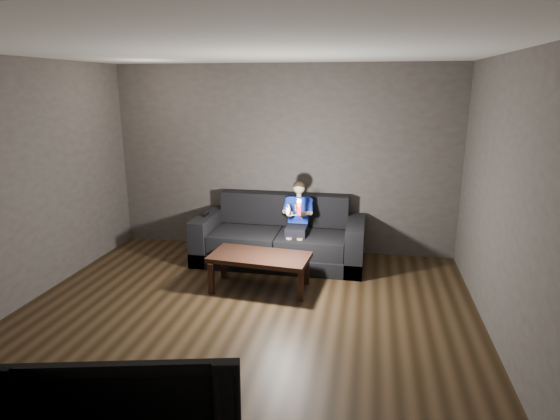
# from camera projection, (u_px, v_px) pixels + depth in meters

# --- Properties ---
(floor) EXTENTS (5.00, 5.00, 0.00)m
(floor) POSITION_uv_depth(u_px,v_px,m) (237.00, 328.00, 4.76)
(floor) COLOR black
(floor) RESTS_ON ground
(back_wall) EXTENTS (5.00, 0.04, 2.70)m
(back_wall) POSITION_uv_depth(u_px,v_px,m) (282.00, 160.00, 6.79)
(back_wall) COLOR #393431
(back_wall) RESTS_ON ground
(front_wall) EXTENTS (5.00, 0.04, 2.70)m
(front_wall) POSITION_uv_depth(u_px,v_px,m) (71.00, 333.00, 2.04)
(front_wall) COLOR #393431
(front_wall) RESTS_ON ground
(left_wall) EXTENTS (0.04, 5.00, 2.70)m
(left_wall) POSITION_uv_depth(u_px,v_px,m) (3.00, 189.00, 4.87)
(left_wall) COLOR #393431
(left_wall) RESTS_ON ground
(right_wall) EXTENTS (0.04, 5.00, 2.70)m
(right_wall) POSITION_uv_depth(u_px,v_px,m) (517.00, 213.00, 3.96)
(right_wall) COLOR #393431
(right_wall) RESTS_ON ground
(ceiling) EXTENTS (5.00, 5.00, 0.02)m
(ceiling) POSITION_uv_depth(u_px,v_px,m) (229.00, 49.00, 4.07)
(ceiling) COLOR beige
(ceiling) RESTS_ON back_wall
(sofa) EXTENTS (2.31, 1.00, 0.89)m
(sofa) POSITION_uv_depth(u_px,v_px,m) (280.00, 241.00, 6.53)
(sofa) COLOR black
(sofa) RESTS_ON floor
(child) EXTENTS (0.41, 0.50, 1.00)m
(child) POSITION_uv_depth(u_px,v_px,m) (298.00, 214.00, 6.31)
(child) COLOR black
(child) RESTS_ON sofa
(wii_remote_red) EXTENTS (0.05, 0.08, 0.21)m
(wii_remote_red) POSITION_uv_depth(u_px,v_px,m) (299.00, 207.00, 5.87)
(wii_remote_red) COLOR red
(wii_remote_red) RESTS_ON child
(nunchuk_white) EXTENTS (0.06, 0.09, 0.15)m
(nunchuk_white) POSITION_uv_depth(u_px,v_px,m) (288.00, 210.00, 5.92)
(nunchuk_white) COLOR white
(nunchuk_white) RESTS_ON child
(wii_remote_black) EXTENTS (0.04, 0.17, 0.03)m
(wii_remote_black) POSITION_uv_depth(u_px,v_px,m) (206.00, 214.00, 6.55)
(wii_remote_black) COLOR black
(wii_remote_black) RESTS_ON sofa
(coffee_table) EXTENTS (1.23, 0.69, 0.43)m
(coffee_table) POSITION_uv_depth(u_px,v_px,m) (260.00, 260.00, 5.61)
(coffee_table) COLOR black
(coffee_table) RESTS_ON floor
(tv) EXTENTS (1.19, 0.43, 0.68)m
(tv) POSITION_uv_depth(u_px,v_px,m) (126.00, 410.00, 2.39)
(tv) COLOR black
(tv) RESTS_ON media_console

